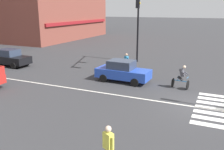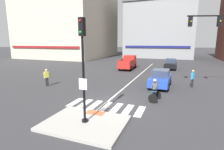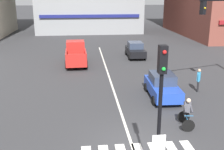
% 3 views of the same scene
% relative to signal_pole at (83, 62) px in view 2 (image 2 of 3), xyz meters
% --- Properties ---
extents(ground_plane, '(300.00, 300.00, 0.00)m').
position_rel_signal_pole_xyz_m(ground_plane, '(0.00, 3.32, -3.24)').
color(ground_plane, '#333335').
extents(traffic_island, '(4.11, 3.09, 0.15)m').
position_rel_signal_pole_xyz_m(traffic_island, '(0.00, 0.01, -3.16)').
color(traffic_island, '#A3A099').
rests_on(traffic_island, ground).
extents(tactile_pad_front, '(1.10, 0.60, 0.01)m').
position_rel_signal_pole_xyz_m(tactile_pad_front, '(0.00, 1.20, -3.08)').
color(tactile_pad_front, '#DB5B38').
rests_on(tactile_pad_front, traffic_island).
extents(signal_pole, '(0.44, 0.38, 5.15)m').
position_rel_signal_pole_xyz_m(signal_pole, '(0.00, 0.00, 0.00)').
color(signal_pole, black).
rests_on(signal_pole, traffic_island).
extents(crosswalk_stripe_a, '(0.44, 1.80, 0.01)m').
position_rel_signal_pole_xyz_m(crosswalk_stripe_a, '(-2.31, 2.68, -3.23)').
color(crosswalk_stripe_a, silver).
rests_on(crosswalk_stripe_a, ground).
extents(crosswalk_stripe_b, '(0.44, 1.80, 0.01)m').
position_rel_signal_pole_xyz_m(crosswalk_stripe_b, '(-1.54, 2.68, -3.23)').
color(crosswalk_stripe_b, silver).
rests_on(crosswalk_stripe_b, ground).
extents(crosswalk_stripe_c, '(0.44, 1.80, 0.01)m').
position_rel_signal_pole_xyz_m(crosswalk_stripe_c, '(-0.77, 2.68, -3.23)').
color(crosswalk_stripe_c, silver).
rests_on(crosswalk_stripe_c, ground).
extents(crosswalk_stripe_d, '(0.44, 1.80, 0.01)m').
position_rel_signal_pole_xyz_m(crosswalk_stripe_d, '(0.00, 2.68, -3.23)').
color(crosswalk_stripe_d, silver).
rests_on(crosswalk_stripe_d, ground).
extents(crosswalk_stripe_e, '(0.44, 1.80, 0.01)m').
position_rel_signal_pole_xyz_m(crosswalk_stripe_e, '(0.77, 2.68, -3.23)').
color(crosswalk_stripe_e, silver).
rests_on(crosswalk_stripe_e, ground).
extents(crosswalk_stripe_f, '(0.44, 1.80, 0.01)m').
position_rel_signal_pole_xyz_m(crosswalk_stripe_f, '(1.54, 2.68, -3.23)').
color(crosswalk_stripe_f, silver).
rests_on(crosswalk_stripe_f, ground).
extents(crosswalk_stripe_g, '(0.44, 1.80, 0.01)m').
position_rel_signal_pole_xyz_m(crosswalk_stripe_g, '(2.31, 2.68, -3.23)').
color(crosswalk_stripe_g, silver).
rests_on(crosswalk_stripe_g, ground).
extents(lane_centre_line, '(0.14, 28.00, 0.01)m').
position_rel_signal_pole_xyz_m(lane_centre_line, '(-0.20, 13.32, -3.23)').
color(lane_centre_line, silver).
rests_on(lane_centre_line, ground).
extents(building_corner_right, '(18.51, 20.58, 15.32)m').
position_rel_signal_pole_xyz_m(building_corner_right, '(-0.97, 48.18, 4.44)').
color(building_corner_right, gray).
rests_on(building_corner_right, ground).
extents(building_far_block, '(22.55, 22.65, 20.03)m').
position_rel_signal_pole_xyz_m(building_far_block, '(-25.52, 36.32, 6.80)').
color(building_far_block, beige).
rests_on(building_far_block, ground).
extents(car_blue_eastbound_mid, '(1.95, 4.16, 1.64)m').
position_rel_signal_pole_xyz_m(car_blue_eastbound_mid, '(2.88, 9.26, -2.43)').
color(car_blue_eastbound_mid, '#2347B7').
rests_on(car_blue_eastbound_mid, ground).
extents(car_black_eastbound_distant, '(1.92, 4.14, 1.64)m').
position_rel_signal_pole_xyz_m(car_black_eastbound_distant, '(3.35, 21.33, -2.43)').
color(car_black_eastbound_distant, black).
rests_on(car_black_eastbound_distant, ground).
extents(pickup_truck_red_westbound_distant, '(2.19, 5.16, 2.08)m').
position_rel_signal_pole_xyz_m(pickup_truck_red_westbound_distant, '(-3.02, 19.14, -2.26)').
color(pickup_truck_red_westbound_distant, red).
rests_on(pickup_truck_red_westbound_distant, ground).
extents(cyclist, '(0.80, 1.17, 1.68)m').
position_rel_signal_pole_xyz_m(cyclist, '(2.91, 4.87, -2.37)').
color(cyclist, black).
rests_on(cyclist, ground).
extents(pedestrian_at_curb_left, '(0.36, 0.50, 1.67)m').
position_rel_signal_pole_xyz_m(pedestrian_at_curb_left, '(-7.41, 5.66, -2.26)').
color(pedestrian_at_curb_left, black).
rests_on(pedestrian_at_curb_left, ground).
extents(pedestrian_waiting_far_side, '(0.36, 0.49, 1.67)m').
position_rel_signal_pole_xyz_m(pedestrian_waiting_far_side, '(5.71, 10.06, -2.26)').
color(pedestrian_waiting_far_side, black).
rests_on(pedestrian_waiting_far_side, ground).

